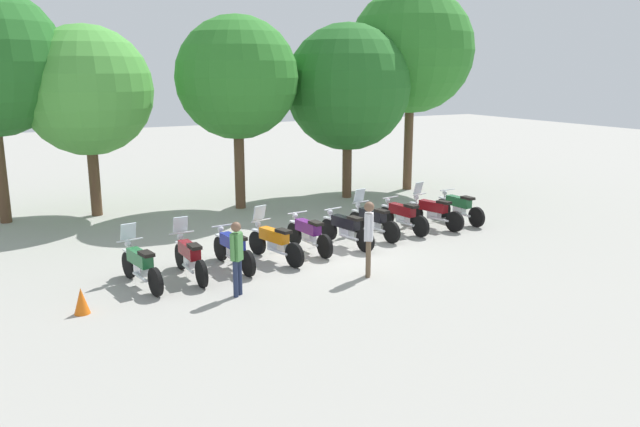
# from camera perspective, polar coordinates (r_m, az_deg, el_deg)

# --- Properties ---
(ground_plane) EXTENTS (80.00, 80.00, 0.00)m
(ground_plane) POSITION_cam_1_polar(r_m,az_deg,el_deg) (17.33, 0.78, -3.23)
(ground_plane) COLOR #9E9B93
(motorcycle_0) EXTENTS (0.64, 2.18, 1.37)m
(motorcycle_0) POSITION_cam_1_polar(r_m,az_deg,el_deg) (14.83, -16.08, -4.48)
(motorcycle_0) COLOR black
(motorcycle_0) RESTS_ON ground_plane
(motorcycle_1) EXTENTS (0.62, 2.19, 1.37)m
(motorcycle_1) POSITION_cam_1_polar(r_m,az_deg,el_deg) (15.17, -11.81, -3.85)
(motorcycle_1) COLOR black
(motorcycle_1) RESTS_ON ground_plane
(motorcycle_2) EXTENTS (0.62, 2.19, 0.99)m
(motorcycle_2) POSITION_cam_1_polar(r_m,az_deg,el_deg) (15.71, -7.95, -3.17)
(motorcycle_2) COLOR black
(motorcycle_2) RESTS_ON ground_plane
(motorcycle_3) EXTENTS (0.77, 2.15, 1.37)m
(motorcycle_3) POSITION_cam_1_polar(r_m,az_deg,el_deg) (16.19, -4.20, -2.53)
(motorcycle_3) COLOR black
(motorcycle_3) RESTS_ON ground_plane
(motorcycle_4) EXTENTS (0.62, 2.19, 0.99)m
(motorcycle_4) POSITION_cam_1_polar(r_m,az_deg,el_deg) (16.99, -1.07, -1.80)
(motorcycle_4) COLOR black
(motorcycle_4) RESTS_ON ground_plane
(motorcycle_5) EXTENTS (0.67, 2.17, 0.99)m
(motorcycle_5) POSITION_cam_1_polar(r_m,az_deg,el_deg) (17.51, 2.37, -1.36)
(motorcycle_5) COLOR black
(motorcycle_5) RESTS_ON ground_plane
(motorcycle_6) EXTENTS (0.62, 2.18, 1.37)m
(motorcycle_6) POSITION_cam_1_polar(r_m,az_deg,el_deg) (18.46, 4.82, -0.61)
(motorcycle_6) COLOR black
(motorcycle_6) RESTS_ON ground_plane
(motorcycle_7) EXTENTS (0.62, 2.19, 0.99)m
(motorcycle_7) POSITION_cam_1_polar(r_m,az_deg,el_deg) (19.22, 7.52, -0.17)
(motorcycle_7) COLOR black
(motorcycle_7) RESTS_ON ground_plane
(motorcycle_8) EXTENTS (0.79, 2.14, 1.37)m
(motorcycle_8) POSITION_cam_1_polar(r_m,az_deg,el_deg) (19.88, 10.28, 0.22)
(motorcycle_8) COLOR black
(motorcycle_8) RESTS_ON ground_plane
(motorcycle_9) EXTENTS (0.62, 2.19, 0.99)m
(motorcycle_9) POSITION_cam_1_polar(r_m,az_deg,el_deg) (20.74, 12.55, 0.60)
(motorcycle_9) COLOR black
(motorcycle_9) RESTS_ON ground_plane
(person_0) EXTENTS (0.36, 0.31, 1.67)m
(person_0) POSITION_cam_1_polar(r_m,az_deg,el_deg) (13.64, -7.60, -3.60)
(person_0) COLOR #232D4C
(person_0) RESTS_ON ground_plane
(person_1) EXTENTS (0.34, 0.37, 1.83)m
(person_1) POSITION_cam_1_polar(r_m,az_deg,el_deg) (14.80, 4.47, -1.73)
(person_1) COLOR brown
(person_1) RESTS_ON ground_plane
(tree_1) EXTENTS (4.24, 4.24, 6.29)m
(tree_1) POSITION_cam_1_polar(r_m,az_deg,el_deg) (22.10, -20.47, 10.43)
(tree_1) COLOR brown
(tree_1) RESTS_ON ground_plane
(tree_2) EXTENTS (4.21, 4.21, 6.68)m
(tree_2) POSITION_cam_1_polar(r_m,az_deg,el_deg) (22.07, -7.58, 12.15)
(tree_2) COLOR brown
(tree_2) RESTS_ON ground_plane
(tree_3) EXTENTS (4.71, 4.71, 6.56)m
(tree_3) POSITION_cam_1_polar(r_m,az_deg,el_deg) (23.86, 2.55, 11.43)
(tree_3) COLOR brown
(tree_3) RESTS_ON ground_plane
(tree_4) EXTENTS (4.94, 4.94, 8.06)m
(tree_4) POSITION_cam_1_polar(r_m,az_deg,el_deg) (25.78, 8.32, 14.50)
(tree_4) COLOR brown
(tree_4) RESTS_ON ground_plane
(traffic_cone) EXTENTS (0.32, 0.32, 0.55)m
(traffic_cone) POSITION_cam_1_polar(r_m,az_deg,el_deg) (13.64, -20.93, -7.45)
(traffic_cone) COLOR orange
(traffic_cone) RESTS_ON ground_plane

